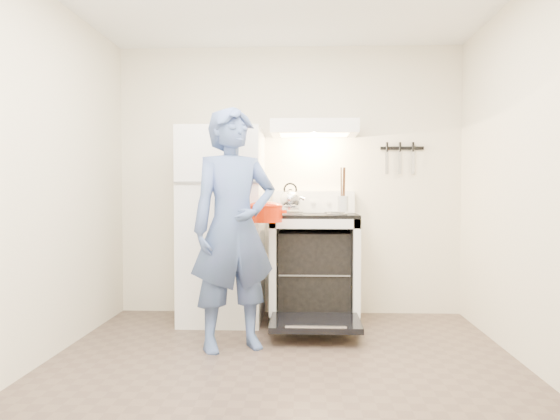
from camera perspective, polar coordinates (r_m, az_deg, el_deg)
The scene contains 15 objects.
floor at distance 3.54m, azimuth 0.08°, elevation -17.00°, with size 3.60×3.60×0.00m, color #4F4035.
back_wall at distance 5.14m, azimuth 0.96°, elevation 3.09°, with size 3.20×0.02×2.50m, color beige.
refrigerator at distance 4.86m, azimuth -6.02°, elevation -1.57°, with size 0.70×0.70×1.70m, color white.
stove_body at distance 4.87m, azimuth 3.57°, elevation -6.18°, with size 0.76×0.65×0.92m, color white.
cooktop at distance 4.82m, azimuth 3.58°, elevation -0.58°, with size 0.76×0.65×0.03m, color black.
backsplash at distance 5.10m, azimuth 3.53°, elevation 0.85°, with size 0.76×0.07×0.20m, color white.
oven_door at distance 4.35m, azimuth 3.70°, elevation -11.67°, with size 0.70×0.54×0.04m, color black.
oven_rack at distance 4.87m, azimuth 3.57°, elevation -6.41°, with size 0.60×0.52×0.01m, color slate.
range_hood at distance 4.92m, azimuth 3.58°, elevation 8.51°, with size 0.76×0.50×0.12m, color white.
knife_strip at distance 5.22m, azimuth 12.63°, elevation 6.33°, with size 0.40×0.02×0.03m, color black.
pizza_stone at distance 4.85m, azimuth 4.64°, elevation -6.28°, with size 0.31×0.31×0.02m, color #946A4D.
tea_kettle at distance 4.91m, azimuth 1.08°, elevation 1.24°, with size 0.23×0.19×0.27m, color #BABABF, non-canonical shape.
utensil_jar at distance 4.60m, azimuth 6.60°, elevation 0.66°, with size 0.09×0.09×0.13m, color silver.
person at distance 3.96m, azimuth -4.85°, elevation -1.97°, with size 0.64×0.42×1.76m, color #38547C.
dutch_oven at distance 4.31m, azimuth -1.58°, elevation -0.43°, with size 0.34×0.27×0.23m, color red, non-canonical shape.
Camera 1 is at (0.15, -3.34, 1.15)m, focal length 35.00 mm.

